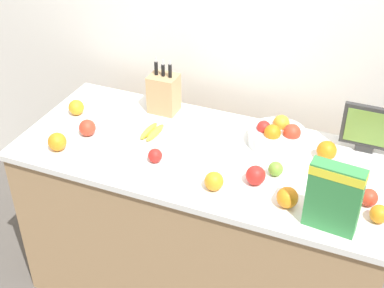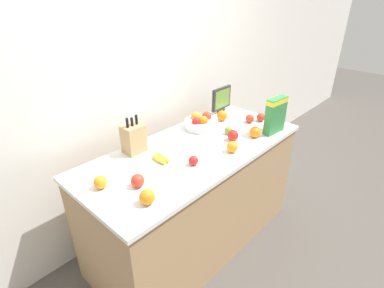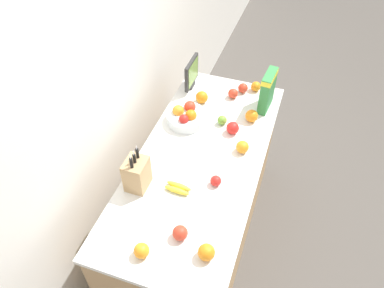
% 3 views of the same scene
% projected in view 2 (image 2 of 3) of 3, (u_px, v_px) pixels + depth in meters
% --- Properties ---
extents(ground_plane, '(14.00, 14.00, 0.00)m').
position_uv_depth(ground_plane, '(194.00, 239.00, 2.56)').
color(ground_plane, '#514C47').
extents(wall_back, '(9.00, 0.06, 2.60)m').
position_uv_depth(wall_back, '(139.00, 76.00, 2.30)').
color(wall_back, silver).
rests_on(wall_back, ground_plane).
extents(counter, '(1.72, 0.75, 0.89)m').
position_uv_depth(counter, '(195.00, 197.00, 2.35)').
color(counter, tan).
rests_on(counter, ground_plane).
extents(knife_block, '(0.14, 0.12, 0.29)m').
position_uv_depth(knife_block, '(134.00, 139.00, 2.04)').
color(knife_block, tan).
rests_on(knife_block, counter).
extents(small_monitor, '(0.23, 0.03, 0.23)m').
position_uv_depth(small_monitor, '(221.00, 99.00, 2.68)').
color(small_monitor, '#2D2D2D').
rests_on(small_monitor, counter).
extents(cereal_box, '(0.20, 0.08, 0.28)m').
position_uv_depth(cereal_box, '(276.00, 114.00, 2.29)').
color(cereal_box, '#338442').
rests_on(cereal_box, counter).
extents(fruit_bowl, '(0.27, 0.27, 0.12)m').
position_uv_depth(fruit_bowl, '(201.00, 123.00, 2.42)').
color(fruit_bowl, silver).
rests_on(fruit_bowl, counter).
extents(banana_bunch, '(0.08, 0.15, 0.03)m').
position_uv_depth(banana_bunch, '(161.00, 158.00, 1.97)').
color(banana_bunch, yellow).
rests_on(banana_bunch, counter).
extents(apple_leftmost, '(0.08, 0.08, 0.08)m').
position_uv_depth(apple_leftmost, '(233.00, 135.00, 2.22)').
color(apple_leftmost, red).
rests_on(apple_leftmost, counter).
extents(apple_rear, '(0.06, 0.06, 0.06)m').
position_uv_depth(apple_rear, '(193.00, 161.00, 1.92)').
color(apple_rear, red).
rests_on(apple_rear, counter).
extents(apple_near_bananas, '(0.08, 0.08, 0.08)m').
position_uv_depth(apple_near_bananas, '(138.00, 181.00, 1.71)').
color(apple_near_bananas, red).
rests_on(apple_near_bananas, counter).
extents(apple_by_knife_block, '(0.07, 0.07, 0.07)m').
position_uv_depth(apple_by_knife_block, '(261.00, 117.00, 2.54)').
color(apple_by_knife_block, red).
rests_on(apple_by_knife_block, counter).
extents(apple_front, '(0.07, 0.07, 0.07)m').
position_uv_depth(apple_front, '(250.00, 119.00, 2.51)').
color(apple_front, red).
rests_on(apple_front, counter).
extents(apple_rightmost, '(0.06, 0.06, 0.06)m').
position_uv_depth(apple_rightmost, '(228.00, 130.00, 2.32)').
color(apple_rightmost, '#6B9E33').
rests_on(apple_rightmost, counter).
extents(orange_near_bowl, '(0.08, 0.08, 0.08)m').
position_uv_depth(orange_near_bowl, '(232.00, 147.00, 2.07)').
color(orange_near_bowl, orange).
rests_on(orange_near_bowl, counter).
extents(orange_back_center, '(0.09, 0.09, 0.09)m').
position_uv_depth(orange_back_center, '(147.00, 197.00, 1.57)').
color(orange_back_center, orange).
rests_on(orange_back_center, counter).
extents(orange_mid_left, '(0.08, 0.08, 0.08)m').
position_uv_depth(orange_mid_left, '(100.00, 182.00, 1.70)').
color(orange_mid_left, orange).
rests_on(orange_mid_left, counter).
extents(orange_front_right, '(0.07, 0.07, 0.07)m').
position_uv_depth(orange_front_right, '(273.00, 118.00, 2.52)').
color(orange_front_right, orange).
rests_on(orange_front_right, counter).
extents(orange_mid_right, '(0.09, 0.09, 0.09)m').
position_uv_depth(orange_mid_right, '(255.00, 132.00, 2.27)').
color(orange_mid_right, orange).
rests_on(orange_mid_right, counter).
extents(orange_front_left, '(0.09, 0.09, 0.09)m').
position_uv_depth(orange_front_left, '(222.00, 116.00, 2.55)').
color(orange_front_left, orange).
rests_on(orange_front_left, counter).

